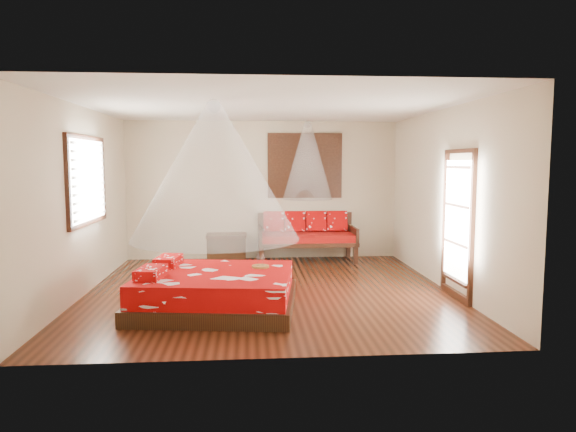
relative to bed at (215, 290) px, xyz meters
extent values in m
cube|color=black|center=(0.75, 0.91, -0.26)|extent=(5.50, 5.50, 0.02)
cube|color=white|center=(0.75, 0.91, 2.56)|extent=(5.50, 5.50, 0.02)
cube|color=tan|center=(-2.01, 0.91, 1.15)|extent=(0.02, 5.50, 2.80)
cube|color=tan|center=(3.51, 0.91, 1.15)|extent=(0.02, 5.50, 2.80)
cube|color=tan|center=(0.75, 3.67, 1.15)|extent=(5.50, 0.02, 2.80)
cube|color=tan|center=(0.75, -1.85, 1.15)|extent=(5.50, 0.02, 2.80)
cube|color=black|center=(0.02, 0.00, -0.15)|extent=(2.29, 2.12, 0.20)
cube|color=#A80505|center=(0.02, 0.00, 0.10)|extent=(2.18, 2.01, 0.30)
cube|color=#A80505|center=(-0.79, -0.29, 0.32)|extent=(0.36, 0.57, 0.14)
cube|color=#A80505|center=(-0.69, 0.49, 0.32)|extent=(0.36, 0.57, 0.14)
cube|color=black|center=(0.70, 2.84, -0.04)|extent=(0.08, 0.08, 0.42)
cube|color=black|center=(2.53, 2.84, -0.04)|extent=(0.08, 0.08, 0.42)
cube|color=black|center=(0.70, 3.58, -0.04)|extent=(0.08, 0.08, 0.42)
cube|color=black|center=(2.53, 3.58, -0.04)|extent=(0.08, 0.08, 0.42)
cube|color=black|center=(1.61, 3.21, 0.13)|extent=(1.94, 0.86, 0.08)
cube|color=#90050A|center=(1.61, 3.21, 0.24)|extent=(1.88, 0.80, 0.14)
cube|color=black|center=(1.61, 3.60, 0.42)|extent=(1.94, 0.06, 0.55)
cube|color=black|center=(0.68, 3.21, 0.29)|extent=(0.06, 0.86, 0.30)
cube|color=black|center=(2.55, 3.21, 0.29)|extent=(0.06, 0.86, 0.30)
cube|color=#A80505|center=(0.97, 3.48, 0.51)|extent=(0.41, 0.20, 0.43)
cube|color=#A80505|center=(1.40, 3.48, 0.51)|extent=(0.41, 0.20, 0.43)
cube|color=#A80505|center=(1.83, 3.48, 0.51)|extent=(0.41, 0.20, 0.43)
cube|color=#A80505|center=(2.26, 3.48, 0.51)|extent=(0.41, 0.20, 0.43)
cube|color=black|center=(0.01, 3.36, 0.00)|extent=(0.77, 0.56, 0.50)
cube|color=black|center=(0.01, 3.36, 0.27)|extent=(0.81, 0.60, 0.05)
cube|color=black|center=(1.61, 3.63, 1.65)|extent=(1.52, 0.06, 1.32)
cube|color=black|center=(1.61, 3.62, 1.65)|extent=(1.35, 0.04, 1.10)
cube|color=black|center=(-1.97, 1.11, 1.45)|extent=(0.08, 1.74, 1.34)
cube|color=silver|center=(-1.93, 1.11, 1.45)|extent=(0.04, 1.54, 1.10)
cube|color=black|center=(3.47, 0.31, 0.80)|extent=(0.08, 1.02, 2.16)
cube|color=white|center=(3.45, 0.31, 0.90)|extent=(0.03, 0.82, 1.70)
cylinder|color=brown|center=(0.62, 0.26, 0.26)|extent=(0.24, 0.24, 0.03)
cone|color=silver|center=(0.02, 0.00, 1.60)|extent=(2.23, 2.23, 1.80)
cone|color=silver|center=(1.61, 3.16, 1.75)|extent=(0.97, 0.97, 1.50)
camera|label=1|loc=(0.46, -6.83, 1.72)|focal=32.00mm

